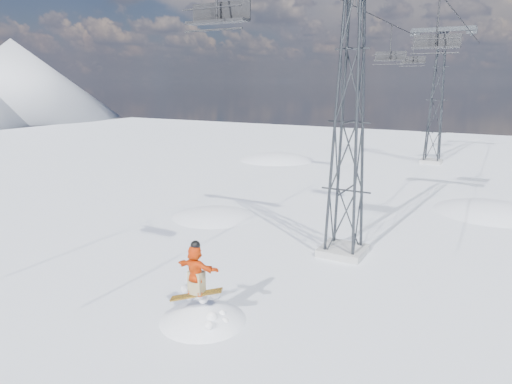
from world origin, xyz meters
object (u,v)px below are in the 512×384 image
lift_tower_near (349,123)px  snowboarder_jump (204,368)px  lift_tower_far (437,100)px  lift_chair_near (218,14)px

lift_tower_near → snowboarder_jump: (-2.01, -7.31, -7.12)m
lift_tower_far → lift_chair_near: 31.13m
lift_tower_near → lift_tower_far: size_ratio=1.00×
snowboarder_jump → lift_chair_near: bearing=97.4°
lift_tower_near → lift_chair_near: (-2.20, -5.86, 3.45)m
lift_tower_far → lift_tower_near: bearing=-90.0°
lift_tower_near → lift_tower_far: bearing=90.0°
lift_tower_near → snowboarder_jump: size_ratio=1.73×
lift_tower_near → lift_chair_near: lift_tower_near is taller
snowboarder_jump → lift_chair_near: 10.66m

